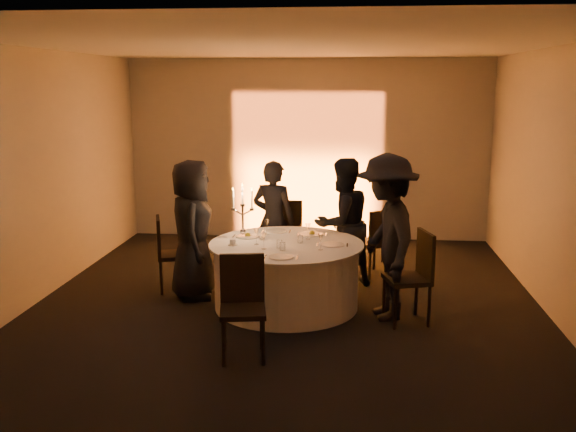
# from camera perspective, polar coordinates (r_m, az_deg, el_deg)

# --- Properties ---
(floor) EXTENTS (7.00, 7.00, 0.00)m
(floor) POSITION_cam_1_polar(r_m,az_deg,el_deg) (7.67, -0.15, -8.01)
(floor) COLOR black
(floor) RESTS_ON ground
(ceiling) EXTENTS (7.00, 7.00, 0.00)m
(ceiling) POSITION_cam_1_polar(r_m,az_deg,el_deg) (7.23, -0.16, 14.97)
(ceiling) COLOR silver
(ceiling) RESTS_ON wall_back
(wall_back) EXTENTS (7.00, 0.00, 7.00)m
(wall_back) POSITION_cam_1_polar(r_m,az_deg,el_deg) (10.77, 1.73, 5.90)
(wall_back) COLOR #B5B1A8
(wall_back) RESTS_ON floor
(wall_front) EXTENTS (7.00, 0.00, 7.00)m
(wall_front) POSITION_cam_1_polar(r_m,az_deg,el_deg) (3.91, -5.34, -4.49)
(wall_front) COLOR #B5B1A8
(wall_front) RESTS_ON floor
(wall_left) EXTENTS (0.00, 7.00, 7.00)m
(wall_left) POSITION_cam_1_polar(r_m,az_deg,el_deg) (8.17, -21.62, 3.23)
(wall_left) COLOR #B5B1A8
(wall_left) RESTS_ON floor
(wall_right) EXTENTS (0.00, 7.00, 7.00)m
(wall_right) POSITION_cam_1_polar(r_m,az_deg,el_deg) (7.61, 22.95, 2.56)
(wall_right) COLOR #B5B1A8
(wall_right) RESTS_ON floor
(uplighter_fixture) EXTENTS (0.25, 0.12, 0.10)m
(uplighter_fixture) POSITION_cam_1_polar(r_m,az_deg,el_deg) (10.72, 1.57, -2.00)
(uplighter_fixture) COLOR black
(uplighter_fixture) RESTS_ON floor
(banquet_table) EXTENTS (1.80, 1.80, 0.77)m
(banquet_table) POSITION_cam_1_polar(r_m,az_deg,el_deg) (7.55, -0.15, -5.26)
(banquet_table) COLOR black
(banquet_table) RESTS_ON floor
(chair_left) EXTENTS (0.52, 0.52, 0.95)m
(chair_left) POSITION_cam_1_polar(r_m,az_deg,el_deg) (8.23, -10.63, -2.93)
(chair_left) COLOR black
(chair_left) RESTS_ON floor
(chair_back_left) EXTENTS (0.46, 0.46, 0.98)m
(chair_back_left) POSITION_cam_1_polar(r_m,az_deg,el_deg) (9.21, 0.05, -1.07)
(chair_back_left) COLOR black
(chair_back_left) RESTS_ON floor
(chair_back_right) EXTENTS (0.57, 0.57, 0.93)m
(chair_back_right) POSITION_cam_1_polar(r_m,az_deg,el_deg) (8.79, 7.85, -2.01)
(chair_back_right) COLOR black
(chair_back_right) RESTS_ON floor
(chair_right) EXTENTS (0.55, 0.55, 1.02)m
(chair_right) POSITION_cam_1_polar(r_m,az_deg,el_deg) (7.16, 11.19, -4.86)
(chair_right) COLOR black
(chair_right) RESTS_ON floor
(chair_front) EXTENTS (0.50, 0.50, 0.98)m
(chair_front) POSITION_cam_1_polar(r_m,az_deg,el_deg) (6.21, -4.06, -7.45)
(chair_front) COLOR black
(chair_front) RESTS_ON floor
(guest_left) EXTENTS (0.69, 0.92, 1.70)m
(guest_left) POSITION_cam_1_polar(r_m,az_deg,el_deg) (7.85, -8.52, -1.21)
(guest_left) COLOR black
(guest_left) RESTS_ON floor
(guest_back_left) EXTENTS (0.66, 0.52, 1.60)m
(guest_back_left) POSITION_cam_1_polar(r_m,az_deg,el_deg) (8.52, -1.29, -0.40)
(guest_back_left) COLOR black
(guest_back_left) RESTS_ON floor
(guest_back_right) EXTENTS (1.03, 1.00, 1.68)m
(guest_back_right) POSITION_cam_1_polar(r_m,az_deg,el_deg) (8.19, 4.87, -0.67)
(guest_back_right) COLOR black
(guest_back_right) RESTS_ON floor
(guest_right) EXTENTS (0.91, 1.31, 1.85)m
(guest_right) POSITION_cam_1_polar(r_m,az_deg,el_deg) (7.16, 8.77, -1.87)
(guest_right) COLOR black
(guest_right) RESTS_ON floor
(plate_left) EXTENTS (0.36, 0.29, 0.08)m
(plate_left) POSITION_cam_1_polar(r_m,az_deg,el_deg) (7.75, -3.60, -1.75)
(plate_left) COLOR white
(plate_left) RESTS_ON banquet_table
(plate_back_left) EXTENTS (0.36, 0.27, 0.01)m
(plate_back_left) POSITION_cam_1_polar(r_m,az_deg,el_deg) (8.01, -1.05, -1.35)
(plate_back_left) COLOR white
(plate_back_left) RESTS_ON banquet_table
(plate_back_right) EXTENTS (0.35, 0.29, 0.08)m
(plate_back_right) POSITION_cam_1_polar(r_m,az_deg,el_deg) (7.85, 2.14, -1.56)
(plate_back_right) COLOR white
(plate_back_right) RESTS_ON banquet_table
(plate_right) EXTENTS (0.36, 0.27, 0.01)m
(plate_right) POSITION_cam_1_polar(r_m,az_deg,el_deg) (7.36, 3.96, -2.56)
(plate_right) COLOR white
(plate_right) RESTS_ON banquet_table
(plate_front) EXTENTS (0.36, 0.27, 0.01)m
(plate_front) POSITION_cam_1_polar(r_m,az_deg,el_deg) (6.83, -0.62, -3.66)
(plate_front) COLOR white
(plate_front) RESTS_ON banquet_table
(coffee_cup) EXTENTS (0.11, 0.11, 0.07)m
(coffee_cup) POSITION_cam_1_polar(r_m,az_deg,el_deg) (7.38, -4.93, -2.36)
(coffee_cup) COLOR white
(coffee_cup) RESTS_ON banquet_table
(candelabra) EXTENTS (0.28, 0.13, 0.66)m
(candelabra) POSITION_cam_1_polar(r_m,az_deg,el_deg) (7.70, -4.04, -0.22)
(candelabra) COLOR silver
(candelabra) RESTS_ON banquet_table
(wine_glass_a) EXTENTS (0.07, 0.07, 0.19)m
(wine_glass_a) POSITION_cam_1_polar(r_m,az_deg,el_deg) (7.15, -2.17, -1.89)
(wine_glass_a) COLOR silver
(wine_glass_a) RESTS_ON banquet_table
(wine_glass_b) EXTENTS (0.07, 0.07, 0.19)m
(wine_glass_b) POSITION_cam_1_polar(r_m,az_deg,el_deg) (7.12, 2.93, -1.96)
(wine_glass_b) COLOR silver
(wine_glass_b) RESTS_ON banquet_table
(wine_glass_c) EXTENTS (0.07, 0.07, 0.19)m
(wine_glass_c) POSITION_cam_1_polar(r_m,az_deg,el_deg) (7.60, 1.79, -1.07)
(wine_glass_c) COLOR silver
(wine_glass_c) RESTS_ON banquet_table
(wine_glass_d) EXTENTS (0.07, 0.07, 0.19)m
(wine_glass_d) POSITION_cam_1_polar(r_m,az_deg,el_deg) (7.82, -1.90, -0.70)
(wine_glass_d) COLOR silver
(wine_glass_d) RESTS_ON banquet_table
(wine_glass_e) EXTENTS (0.07, 0.07, 0.19)m
(wine_glass_e) POSITION_cam_1_polar(r_m,az_deg,el_deg) (7.36, -2.83, -1.51)
(wine_glass_e) COLOR silver
(wine_glass_e) RESTS_ON banquet_table
(tumbler_a) EXTENTS (0.07, 0.07, 0.09)m
(tumbler_a) POSITION_cam_1_polar(r_m,az_deg,el_deg) (7.12, -0.49, -2.72)
(tumbler_a) COLOR silver
(tumbler_a) RESTS_ON banquet_table
(tumbler_b) EXTENTS (0.07, 0.07, 0.09)m
(tumbler_b) POSITION_cam_1_polar(r_m,az_deg,el_deg) (7.22, -0.77, -2.51)
(tumbler_b) COLOR silver
(tumbler_b) RESTS_ON banquet_table
(tumbler_c) EXTENTS (0.07, 0.07, 0.09)m
(tumbler_c) POSITION_cam_1_polar(r_m,az_deg,el_deg) (7.60, -2.31, -1.80)
(tumbler_c) COLOR silver
(tumbler_c) RESTS_ON banquet_table
(tumbler_d) EXTENTS (0.07, 0.07, 0.09)m
(tumbler_d) POSITION_cam_1_polar(r_m,az_deg,el_deg) (7.45, 1.09, -2.07)
(tumbler_d) COLOR silver
(tumbler_d) RESTS_ON banquet_table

